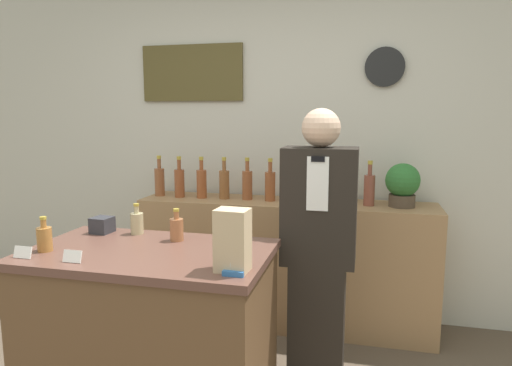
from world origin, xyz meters
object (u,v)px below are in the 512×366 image
at_px(paper_bag, 233,240).
at_px(tape_dispenser, 235,270).
at_px(shopkeeper, 318,253).
at_px(potted_plant, 403,184).

distance_m(paper_bag, tape_dispenser, 0.12).
height_order(shopkeeper, potted_plant, shopkeeper).
bearing_deg(shopkeeper, potted_plant, 56.97).
bearing_deg(tape_dispenser, paper_bag, 118.73).
relative_size(shopkeeper, paper_bag, 6.03).
bearing_deg(tape_dispenser, shopkeeper, 70.47).
bearing_deg(potted_plant, paper_bag, -118.13).
relative_size(shopkeeper, tape_dispenser, 17.81).
xyz_separation_m(shopkeeper, tape_dispenser, (-0.27, -0.75, 0.14)).
bearing_deg(tape_dispenser, potted_plant, 63.30).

